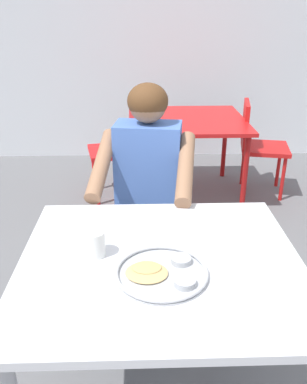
# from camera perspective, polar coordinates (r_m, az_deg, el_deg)

# --- Properties ---
(table_foreground) EXTENTS (1.00, 0.89, 0.75)m
(table_foreground) POSITION_cam_1_polar(r_m,az_deg,el_deg) (1.49, 0.99, -12.11)
(table_foreground) COLOR silver
(table_foreground) RESTS_ON ground
(thali_tray) EXTENTS (0.31, 0.31, 0.03)m
(thali_tray) POSITION_cam_1_polar(r_m,az_deg,el_deg) (1.36, 1.22, -11.35)
(thali_tray) COLOR #B7BABF
(thali_tray) RESTS_ON table_foreground
(drinking_cup) EXTENTS (0.08, 0.08, 0.10)m
(drinking_cup) POSITION_cam_1_polar(r_m,az_deg,el_deg) (1.45, -8.43, -7.14)
(drinking_cup) COLOR white
(drinking_cup) RESTS_ON table_foreground
(chair_foreground) EXTENTS (0.46, 0.48, 0.84)m
(chair_foreground) POSITION_cam_1_polar(r_m,az_deg,el_deg) (2.38, -0.51, -2.08)
(chair_foreground) COLOR #3F3F44
(chair_foreground) RESTS_ON ground
(diner_foreground) EXTENTS (0.55, 0.59, 1.23)m
(diner_foreground) POSITION_cam_1_polar(r_m,az_deg,el_deg) (2.08, -1.08, 1.22)
(diner_foreground) COLOR #343434
(diner_foreground) RESTS_ON ground
(table_background_red) EXTENTS (0.91, 0.96, 0.71)m
(table_background_red) POSITION_cam_1_polar(r_m,az_deg,el_deg) (3.50, 5.35, 9.23)
(table_background_red) COLOR red
(table_background_red) RESTS_ON ground
(chair_red_left) EXTENTS (0.49, 0.47, 0.87)m
(chair_red_left) POSITION_cam_1_polar(r_m,az_deg,el_deg) (3.52, -4.39, 7.01)
(chair_red_left) COLOR red
(chair_red_left) RESTS_ON ground
(chair_red_right) EXTENTS (0.48, 0.47, 0.83)m
(chair_red_right) POSITION_cam_1_polar(r_m,az_deg,el_deg) (3.70, 14.46, 6.98)
(chair_red_right) COLOR red
(chair_red_right) RESTS_ON ground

